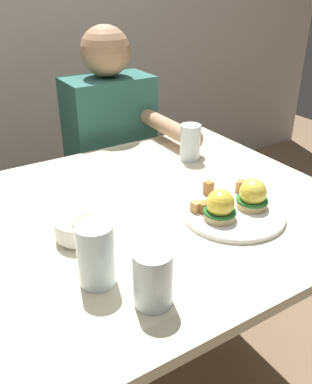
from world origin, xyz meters
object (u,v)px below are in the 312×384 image
eggs_benedict_plate (234,206)px  diner_person (115,151)px  water_glass_extra (96,257)px  water_glass_far (190,145)px  dining_table (127,247)px  water_glass_near (153,281)px  fruit_bowl (80,227)px

eggs_benedict_plate → diner_person: bearing=87.9°
water_glass_extra → diner_person: size_ratio=0.12×
eggs_benedict_plate → water_glass_far: (0.12, 0.36, 0.02)m
eggs_benedict_plate → diner_person: 0.77m
eggs_benedict_plate → water_glass_extra: water_glass_extra is taller
dining_table → water_glass_near: size_ratio=10.27×
water_glass_far → diner_person: bearing=103.4°
dining_table → water_glass_far: water_glass_far is taller
water_glass_near → water_glass_extra: 0.13m
dining_table → water_glass_far: (0.36, 0.21, 0.16)m
dining_table → eggs_benedict_plate: eggs_benedict_plate is taller
dining_table → diner_person: 0.66m
fruit_bowl → water_glass_near: (0.03, -0.28, 0.02)m
eggs_benedict_plate → water_glass_far: bearing=71.6°
dining_table → water_glass_extra: bearing=-130.0°
water_glass_far → water_glass_extra: size_ratio=0.89×
water_glass_near → water_glass_extra: water_glass_extra is taller
dining_table → fruit_bowl: bearing=-163.9°
eggs_benedict_plate → diner_person: (0.03, 0.76, -0.12)m
water_glass_extra → diner_person: bearing=61.5°
fruit_bowl → water_glass_near: 0.28m
eggs_benedict_plate → water_glass_near: 0.38m
fruit_bowl → water_glass_extra: size_ratio=0.88×
water_glass_near → diner_person: (0.37, 0.92, -0.14)m
dining_table → water_glass_extra: water_glass_extra is taller
dining_table → eggs_benedict_plate: (0.24, -0.16, 0.13)m
dining_table → eggs_benedict_plate: size_ratio=4.44×
water_glass_extra → water_glass_far: bearing=38.0°
dining_table → water_glass_far: bearing=30.1°
fruit_bowl → water_glass_extra: (-0.03, -0.17, 0.03)m
water_glass_near → diner_person: diner_person is taller
eggs_benedict_plate → water_glass_near: water_glass_near is taller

